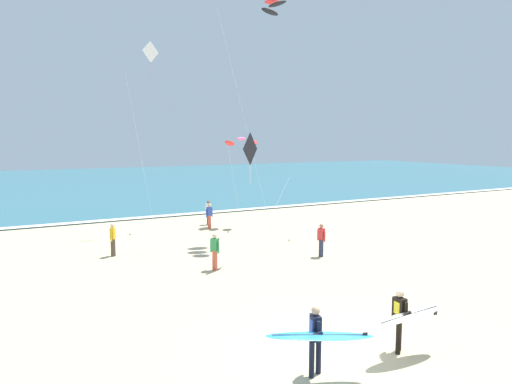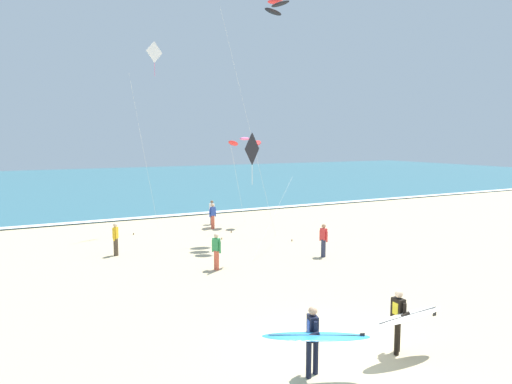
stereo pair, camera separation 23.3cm
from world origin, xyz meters
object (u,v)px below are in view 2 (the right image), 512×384
(bystander_white_top, at_px, (212,212))
(kite_diamond_charcoal_high, at_px, (253,152))
(bystander_red_top, at_px, (323,240))
(kite_diamond_ivory_near, at_px, (154,59))
(kite_arc_rose_mid, at_px, (245,142))
(kite_arc_scarlet_far, at_px, (276,7))
(bystander_blue_top, at_px, (213,216))
(surfer_trailing, at_px, (403,317))
(bystander_yellow_top, at_px, (116,239))
(bystander_green_top, at_px, (216,251))
(surfer_lead, at_px, (315,336))

(bystander_white_top, bearing_deg, kite_diamond_charcoal_high, -101.72)
(bystander_red_top, bearing_deg, kite_diamond_ivory_near, 116.42)
(bystander_red_top, bearing_deg, kite_arc_rose_mid, 86.93)
(kite_diamond_ivory_near, xyz_separation_m, kite_arc_scarlet_far, (5.38, -5.16, 2.45))
(bystander_blue_top, bearing_deg, surfer_trailing, -97.53)
(bystander_yellow_top, bearing_deg, bystander_white_top, 37.70)
(bystander_yellow_top, bearing_deg, kite_arc_rose_mid, 26.26)
(bystander_red_top, bearing_deg, kite_diamond_charcoal_high, 167.17)
(bystander_blue_top, relative_size, bystander_yellow_top, 1.00)
(kite_arc_scarlet_far, xyz_separation_m, bystander_white_top, (-1.64, 5.47, -11.92))
(bystander_green_top, bearing_deg, surfer_trailing, -83.98)
(kite_arc_scarlet_far, height_order, bystander_blue_top, kite_arc_scarlet_far)
(bystander_yellow_top, bearing_deg, kite_diamond_charcoal_high, -37.63)
(kite_arc_scarlet_far, xyz_separation_m, bystander_yellow_top, (-8.98, -0.20, -11.92))
(surfer_trailing, xyz_separation_m, bystander_yellow_top, (-4.32, 14.35, -0.23))
(bystander_green_top, bearing_deg, surfer_lead, -99.79)
(kite_arc_rose_mid, relative_size, bystander_red_top, 3.58)
(kite_arc_scarlet_far, bearing_deg, kite_diamond_charcoal_high, -130.44)
(bystander_red_top, distance_m, bystander_green_top, 5.39)
(kite_diamond_charcoal_high, xyz_separation_m, bystander_white_top, (2.03, 9.77, -4.20))
(bystander_white_top, distance_m, bystander_yellow_top, 9.28)
(surfer_trailing, relative_size, bystander_blue_top, 1.37)
(kite_arc_scarlet_far, distance_m, bystander_white_top, 13.22)
(kite_arc_scarlet_far, height_order, kite_diamond_charcoal_high, kite_arc_scarlet_far)
(surfer_trailing, distance_m, bystander_red_top, 10.44)
(kite_diamond_charcoal_high, bearing_deg, bystander_green_top, -166.85)
(bystander_red_top, xyz_separation_m, bystander_green_top, (-5.38, 0.29, 0.00))
(surfer_lead, relative_size, bystander_red_top, 1.65)
(surfer_lead, xyz_separation_m, bystander_blue_top, (5.17, 18.53, -0.24))
(surfer_trailing, bearing_deg, bystander_yellow_top, 106.77)
(surfer_lead, height_order, bystander_blue_top, surfer_lead)
(surfer_trailing, bearing_deg, kite_arc_scarlet_far, 72.26)
(kite_arc_rose_mid, distance_m, bystander_white_top, 5.07)
(kite_diamond_ivory_near, distance_m, kite_diamond_charcoal_high, 10.97)
(kite_diamond_ivory_near, bearing_deg, kite_arc_rose_mid, -8.52)
(surfer_lead, relative_size, kite_arc_rose_mid, 0.46)
(surfer_trailing, bearing_deg, bystander_white_top, 81.43)
(kite_diamond_ivory_near, distance_m, kite_arc_scarlet_far, 7.85)
(kite_arc_rose_mid, bearing_deg, bystander_red_top, -93.07)
(kite_diamond_ivory_near, relative_size, kite_diamond_charcoal_high, 1.93)
(surfer_trailing, distance_m, kite_diamond_ivory_near, 21.78)
(surfer_lead, xyz_separation_m, surfer_trailing, (2.72, -0.02, -0.01))
(kite_arc_scarlet_far, xyz_separation_m, bystander_blue_top, (-2.20, 3.99, -11.92))
(bystander_red_top, bearing_deg, bystander_white_top, 97.21)
(kite_diamond_ivory_near, height_order, bystander_red_top, kite_diamond_ivory_near)
(kite_diamond_ivory_near, xyz_separation_m, kite_arc_rose_mid, (5.58, -0.84, -4.89))
(surfer_trailing, bearing_deg, surfer_lead, 179.68)
(surfer_lead, height_order, kite_arc_rose_mid, kite_arc_rose_mid)
(kite_diamond_charcoal_high, bearing_deg, kite_diamond_ivory_near, 100.31)
(surfer_trailing, relative_size, kite_arc_scarlet_far, 0.17)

